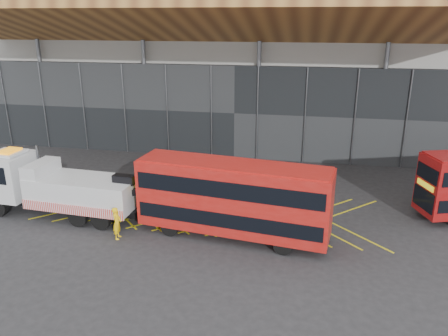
# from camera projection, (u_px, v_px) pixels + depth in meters

# --- Properties ---
(ground_plane) EXTENTS (120.00, 120.00, 0.00)m
(ground_plane) POSITION_uv_depth(u_px,v_px,m) (175.00, 207.00, 28.68)
(ground_plane) COLOR #27272A
(road_markings) EXTENTS (21.56, 7.16, 0.01)m
(road_markings) POSITION_uv_depth(u_px,v_px,m) (211.00, 210.00, 28.24)
(road_markings) COLOR yellow
(road_markings) RESTS_ON ground_plane
(construction_building) EXTENTS (55.00, 23.97, 18.00)m
(construction_building) POSITION_uv_depth(u_px,v_px,m) (246.00, 48.00, 42.48)
(construction_building) COLOR gray
(construction_building) RESTS_ON ground_plane
(recovery_truck) EXTENTS (11.79, 3.48, 4.09)m
(recovery_truck) POSITION_uv_depth(u_px,v_px,m) (55.00, 186.00, 27.00)
(recovery_truck) COLOR black
(recovery_truck) RESTS_ON ground_plane
(bus_towed) EXTENTS (10.97, 3.90, 4.37)m
(bus_towed) POSITION_uv_depth(u_px,v_px,m) (233.00, 197.00, 24.08)
(bus_towed) COLOR #AD140F
(bus_towed) RESTS_ON ground_plane
(worker) EXTENTS (0.51, 0.72, 1.87)m
(worker) POSITION_uv_depth(u_px,v_px,m) (117.00, 223.00, 24.32)
(worker) COLOR yellow
(worker) RESTS_ON ground_plane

